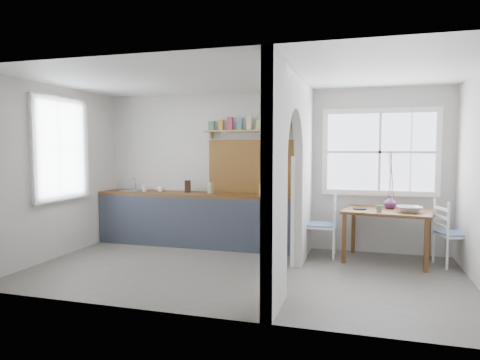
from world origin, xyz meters
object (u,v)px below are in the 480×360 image
(dining_table, at_px, (387,236))
(chair_right, at_px, (454,233))
(chair_left, at_px, (321,224))
(vase, at_px, (390,202))
(kettle, at_px, (264,189))

(dining_table, xyz_separation_m, chair_right, (0.90, 0.01, 0.09))
(dining_table, height_order, chair_left, chair_left)
(chair_right, relative_size, vase, 4.86)
(dining_table, bearing_deg, kettle, -174.07)
(chair_left, xyz_separation_m, chair_right, (1.86, -0.05, -0.02))
(chair_right, distance_m, vase, 0.95)
(chair_left, bearing_deg, kettle, -95.01)
(kettle, bearing_deg, vase, -12.50)
(vase, bearing_deg, chair_right, -12.62)
(chair_left, relative_size, chair_right, 1.05)
(chair_right, relative_size, kettle, 4.22)
(chair_left, height_order, chair_right, chair_left)
(chair_right, xyz_separation_m, kettle, (-2.77, 0.11, 0.54))
(dining_table, xyz_separation_m, chair_left, (-0.96, 0.06, 0.11))
(chair_left, distance_m, chair_right, 1.86)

